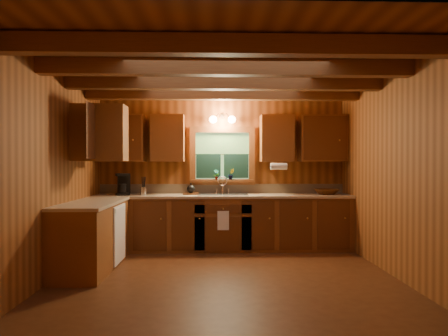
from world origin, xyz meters
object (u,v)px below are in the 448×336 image
Objects in this scene: coffee_maker at (123,184)px; cutting_board at (191,194)px; sink at (223,197)px; wicker_basket at (326,192)px.

coffee_maker is 1.12m from cutting_board.
wicker_basket is (1.72, -0.03, 0.09)m from sink.
sink is 2.30× the size of coffee_maker.
cutting_board is (1.10, 0.08, -0.16)m from coffee_maker.
wicker_basket is (2.25, -0.09, 0.04)m from cutting_board.
cutting_board is at bearing -17.49° from coffee_maker.
wicker_basket is (3.36, -0.02, -0.13)m from coffee_maker.
cutting_board is at bearing 173.66° from sink.
wicker_basket reaches higher than cutting_board.
coffee_maker is 0.93× the size of wicker_basket.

